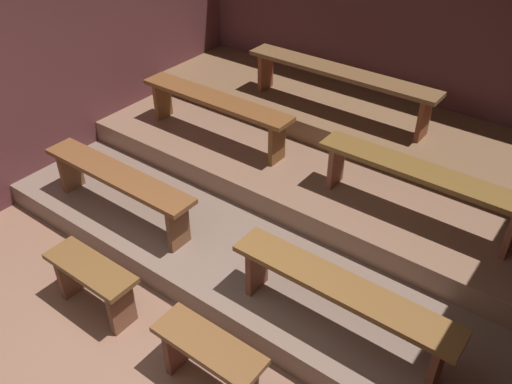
# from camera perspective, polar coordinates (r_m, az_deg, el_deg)

# --- Properties ---
(ground) EXTENTS (5.70, 5.10, 0.08)m
(ground) POSITION_cam_1_polar(r_m,az_deg,el_deg) (5.24, 1.96, -4.85)
(ground) COLOR #875E4A
(wall_back) EXTENTS (5.70, 0.06, 2.55)m
(wall_back) POSITION_cam_1_polar(r_m,az_deg,el_deg) (6.27, 14.25, 15.18)
(wall_back) COLOR brown
(wall_back) RESTS_ON ground
(wall_left) EXTENTS (0.06, 5.10, 2.55)m
(wall_left) POSITION_cam_1_polar(r_m,az_deg,el_deg) (6.13, -17.66, 14.13)
(wall_left) COLOR brown
(wall_left) RESTS_ON ground
(platform_lower) EXTENTS (4.90, 3.37, 0.23)m
(platform_lower) POSITION_cam_1_polar(r_m,az_deg,el_deg) (5.45, 4.82, -1.04)
(platform_lower) COLOR #7B6255
(platform_lower) RESTS_ON ground
(platform_middle) EXTENTS (4.90, 2.22, 0.23)m
(platform_middle) POSITION_cam_1_polar(r_m,az_deg,el_deg) (5.73, 8.07, 3.57)
(platform_middle) COLOR #87634D
(platform_middle) RESTS_ON platform_lower
(platform_upper) EXTENTS (4.90, 1.19, 0.23)m
(platform_upper) POSITION_cam_1_polar(r_m,az_deg,el_deg) (6.02, 10.76, 7.50)
(platform_upper) COLOR brown
(platform_upper) RESTS_ON platform_middle
(bench_floor_left) EXTENTS (0.82, 0.29, 0.48)m
(bench_floor_left) POSITION_cam_1_polar(r_m,az_deg,el_deg) (4.48, -16.97, -8.79)
(bench_floor_left) COLOR brown
(bench_floor_left) RESTS_ON ground
(bench_floor_right) EXTENTS (0.82, 0.29, 0.48)m
(bench_floor_right) POSITION_cam_1_polar(r_m,az_deg,el_deg) (3.82, -4.98, -16.94)
(bench_floor_right) COLOR brown
(bench_floor_right) RESTS_ON ground
(bench_lower_left) EXTENTS (1.70, 0.29, 0.48)m
(bench_lower_left) POSITION_cam_1_polar(r_m,az_deg,el_deg) (5.01, -14.46, 1.10)
(bench_lower_left) COLOR brown
(bench_lower_left) RESTS_ON platform_lower
(bench_lower_right) EXTENTS (1.70, 0.29, 0.48)m
(bench_lower_right) POSITION_cam_1_polar(r_m,az_deg,el_deg) (3.84, 9.01, -10.71)
(bench_lower_right) COLOR brown
(bench_lower_right) RESTS_ON platform_lower
(bench_middle_left) EXTENTS (1.82, 0.29, 0.48)m
(bench_middle_left) POSITION_cam_1_polar(r_m,az_deg,el_deg) (5.65, -4.35, 9.15)
(bench_middle_left) COLOR brown
(bench_middle_left) RESTS_ON platform_middle
(bench_middle_right) EXTENTS (1.82, 0.29, 0.48)m
(bench_middle_right) POSITION_cam_1_polar(r_m,az_deg,el_deg) (4.68, 17.04, 1.36)
(bench_middle_right) COLOR brown
(bench_middle_right) RESTS_ON platform_middle
(bench_upper_center) EXTENTS (2.14, 0.29, 0.48)m
(bench_upper_center) POSITION_cam_1_polar(r_m,az_deg,el_deg) (5.75, 8.88, 11.92)
(bench_upper_center) COLOR brown
(bench_upper_center) RESTS_ON platform_upper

